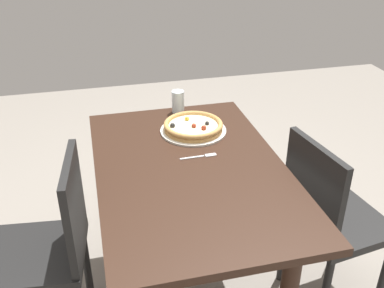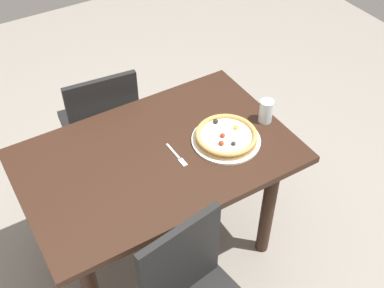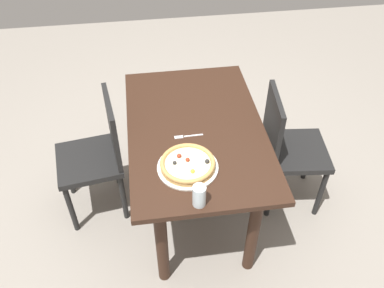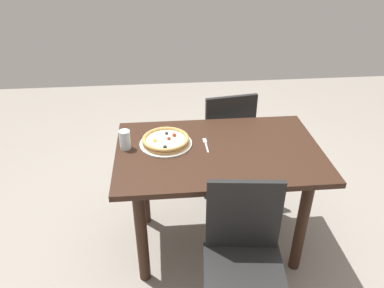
{
  "view_description": "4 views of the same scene",
  "coord_description": "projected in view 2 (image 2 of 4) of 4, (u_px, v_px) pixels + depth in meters",
  "views": [
    {
      "loc": [
        1.56,
        -0.38,
        1.76
      ],
      "look_at": [
        -0.16,
        0.05,
        0.78
      ],
      "focal_mm": 41.66,
      "sensor_mm": 36.0,
      "label": 1
    },
    {
      "loc": [
        0.67,
        1.42,
        2.3
      ],
      "look_at": [
        -0.16,
        0.05,
        0.78
      ],
      "focal_mm": 45.37,
      "sensor_mm": 36.0,
      "label": 2
    },
    {
      "loc": [
        -1.77,
        0.27,
        2.31
      ],
      "look_at": [
        -0.16,
        0.05,
        0.78
      ],
      "focal_mm": 37.86,
      "sensor_mm": 36.0,
      "label": 3
    },
    {
      "loc": [
        -0.34,
        -1.9,
        1.96
      ],
      "look_at": [
        -0.16,
        0.05,
        0.78
      ],
      "focal_mm": 35.19,
      "sensor_mm": 36.0,
      "label": 4
    }
  ],
  "objects": [
    {
      "name": "ground_plane",
      "position": [
        164.0,
        251.0,
        2.72
      ],
      "size": [
        6.0,
        6.0,
        0.0
      ],
      "primitive_type": "plane",
      "color": "gray"
    },
    {
      "name": "chair_near",
      "position": [
        102.0,
        126.0,
        2.75
      ],
      "size": [
        0.44,
        0.44,
        0.89
      ],
      "rotation": [
        0.0,
        0.0,
        3.03
      ],
      "color": "black",
      "rests_on": "ground"
    },
    {
      "name": "plate",
      "position": [
        226.0,
        140.0,
        2.25
      ],
      "size": [
        0.32,
        0.32,
        0.01
      ],
      "primitive_type": "cylinder",
      "color": "silver",
      "rests_on": "dining_table"
    },
    {
      "name": "pizza",
      "position": [
        226.0,
        136.0,
        2.23
      ],
      "size": [
        0.29,
        0.29,
        0.04
      ],
      "color": "tan",
      "rests_on": "plate"
    },
    {
      "name": "dining_table",
      "position": [
        158.0,
        174.0,
        2.28
      ],
      "size": [
        1.24,
        0.8,
        0.76
      ],
      "color": "#331E14",
      "rests_on": "ground"
    },
    {
      "name": "fork",
      "position": [
        178.0,
        157.0,
        2.18
      ],
      "size": [
        0.02,
        0.17,
        0.0
      ],
      "rotation": [
        0.0,
        0.0,
        1.59
      ],
      "color": "silver",
      "rests_on": "dining_table"
    },
    {
      "name": "drinking_glass",
      "position": [
        266.0,
        111.0,
        2.32
      ],
      "size": [
        0.07,
        0.07,
        0.12
      ],
      "primitive_type": "cylinder",
      "color": "silver",
      "rests_on": "dining_table"
    }
  ]
}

